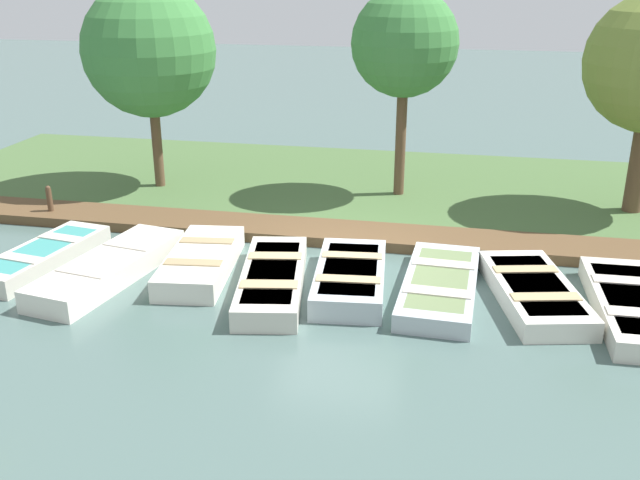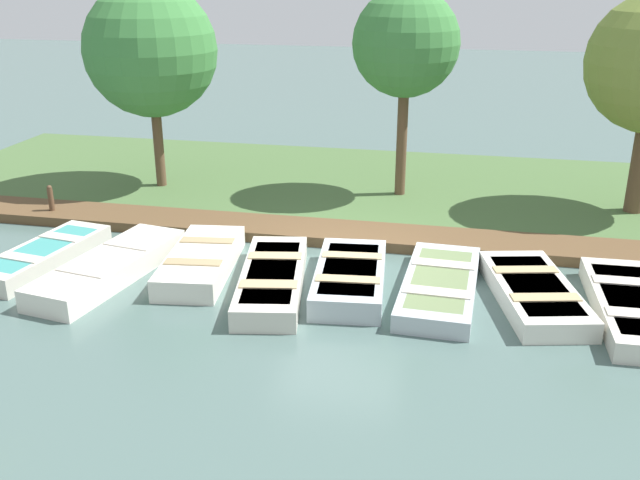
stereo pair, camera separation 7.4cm
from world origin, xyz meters
The scene contains 14 objects.
ground_plane centered at (0.00, 0.00, 0.00)m, with size 80.00×80.00×0.00m, color #4C6660.
shore_bank centered at (-5.00, 0.00, 0.07)m, with size 8.00×24.00×0.14m.
dock_walkway centered at (-1.55, 0.00, 0.11)m, with size 1.25×22.17×0.22m.
rowboat_0 centered at (1.11, -5.73, 0.20)m, with size 3.14×1.44×0.41m.
rowboat_1 centered at (1.39, -4.17, 0.22)m, with size 3.73×1.67×0.44m.
rowboat_2 centered at (0.75, -2.59, 0.22)m, with size 3.04×1.49×0.44m.
rowboat_3 centered at (1.26, -1.03, 0.21)m, with size 3.52×1.66×0.41m.
rowboat_4 centered at (0.91, 0.34, 0.22)m, with size 2.98×1.50×0.44m.
rowboat_5 centered at (0.84, 1.95, 0.17)m, with size 3.36×1.39×0.35m.
rowboat_6 centered at (0.82, 3.58, 0.19)m, with size 3.24×1.90×0.38m.
rowboat_7 centered at (1.04, 5.15, 0.19)m, with size 3.39×1.28×0.38m.
mooring_post_near centered at (-1.41, -7.05, 0.41)m, with size 0.13×0.13×0.82m.
park_tree_far_left centered at (-4.08, -5.51, 3.57)m, with size 3.26×3.26×5.21m.
park_tree_left centered at (-4.61, 0.66, 3.79)m, with size 2.53×2.53×5.09m.
Camera 1 is at (12.61, 2.17, 5.51)m, focal length 40.00 mm.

